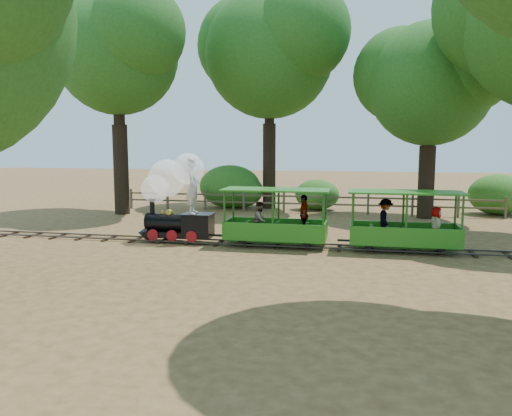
% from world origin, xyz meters
% --- Properties ---
extents(ground, '(90.00, 90.00, 0.00)m').
position_xyz_m(ground, '(0.00, 0.00, 0.00)').
color(ground, '#9C7643').
rests_on(ground, ground).
extents(track, '(22.00, 1.00, 0.10)m').
position_xyz_m(track, '(0.00, 0.00, 0.07)').
color(track, '#3F3D3A').
rests_on(track, ground).
extents(locomotive, '(2.69, 1.27, 3.09)m').
position_xyz_m(locomotive, '(-3.57, 0.06, 1.75)').
color(locomotive, black).
rests_on(locomotive, ground).
extents(carriage_front, '(3.44, 1.44, 1.79)m').
position_xyz_m(carriage_front, '(0.03, 0.02, 0.78)').
color(carriage_front, '#28781A').
rests_on(carriage_front, track).
extents(carriage_rear, '(3.44, 1.40, 1.79)m').
position_xyz_m(carriage_rear, '(3.92, -0.02, 0.79)').
color(carriage_rear, '#28781A').
rests_on(carriage_rear, track).
extents(oak_nw, '(7.07, 6.22, 10.30)m').
position_xyz_m(oak_nw, '(-8.53, 6.08, 7.73)').
color(oak_nw, '#2D2116').
rests_on(oak_nw, ground).
extents(oak_nc, '(8.06, 7.09, 11.01)m').
position_xyz_m(oak_nc, '(-2.03, 9.59, 8.11)').
color(oak_nc, '#2D2116').
rests_on(oak_nc, ground).
extents(oak_ne, '(6.71, 5.90, 8.59)m').
position_xyz_m(oak_ne, '(5.47, 7.57, 6.17)').
color(oak_ne, '#2D2116').
rests_on(oak_ne, ground).
extents(fence, '(18.10, 0.10, 1.00)m').
position_xyz_m(fence, '(0.00, 8.00, 0.58)').
color(fence, brown).
rests_on(fence, ground).
extents(shrub_west, '(2.60, 2.00, 1.80)m').
position_xyz_m(shrub_west, '(-3.58, 9.30, 0.90)').
color(shrub_west, '#2D6B1E').
rests_on(shrub_west, ground).
extents(shrub_mid_w, '(3.21, 2.47, 2.23)m').
position_xyz_m(shrub_mid_w, '(-4.05, 9.30, 1.11)').
color(shrub_mid_w, '#2D6B1E').
rests_on(shrub_mid_w, ground).
extents(shrub_mid_e, '(2.23, 1.72, 1.54)m').
position_xyz_m(shrub_mid_e, '(0.50, 9.30, 0.77)').
color(shrub_mid_e, '#2D6B1E').
rests_on(shrub_mid_e, ground).
extents(shrub_east, '(2.77, 2.13, 1.92)m').
position_xyz_m(shrub_east, '(9.00, 9.30, 0.96)').
color(shrub_east, '#2D6B1E').
rests_on(shrub_east, ground).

